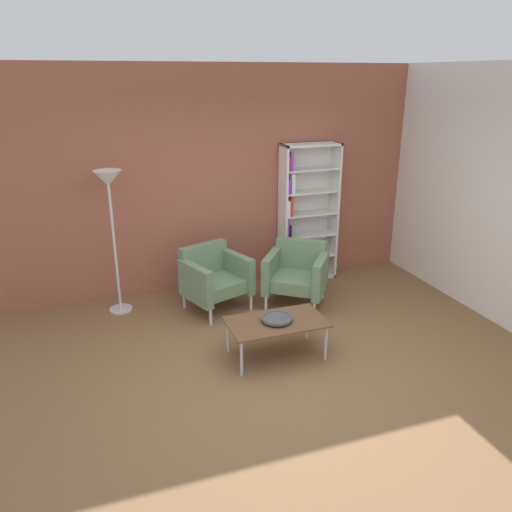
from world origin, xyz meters
TOP-DOWN VIEW (x-y plane):
  - ground_plane at (0.00, 0.00)m, footprint 8.32×8.32m
  - brick_back_panel at (0.00, 2.46)m, footprint 6.40×0.12m
  - plaster_right_partition at (2.86, 0.60)m, footprint 0.12×5.20m
  - bookshelf_tall at (1.23, 2.26)m, footprint 0.80×0.30m
  - coffee_table_low at (0.10, 0.37)m, footprint 1.00×0.56m
  - decorative_bowl at (0.10, 0.37)m, footprint 0.32×0.32m
  - armchair_spare_guest at (-0.21, 1.69)m, footprint 0.89×0.85m
  - armchair_corner_red at (0.81, 1.48)m, footprint 0.95×0.93m
  - floor_lamp_torchiere at (-1.33, 2.01)m, footprint 0.32×0.32m

SIDE VIEW (x-z plane):
  - ground_plane at x=0.00m, z-range 0.00..0.00m
  - coffee_table_low at x=0.10m, z-range 0.17..0.57m
  - armchair_spare_guest at x=-0.21m, z-range 0.02..0.80m
  - armchair_corner_red at x=0.81m, z-range 0.02..0.80m
  - decorative_bowl at x=0.10m, z-range 0.41..0.46m
  - bookshelf_tall at x=1.23m, z-range 0.00..1.90m
  - floor_lamp_torchiere at x=-1.33m, z-range 0.58..2.32m
  - brick_back_panel at x=0.00m, z-range 0.00..2.90m
  - plaster_right_partition at x=2.86m, z-range 0.00..2.90m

